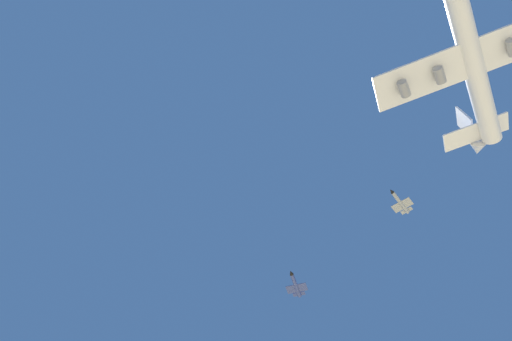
% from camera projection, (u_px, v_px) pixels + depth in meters
% --- Properties ---
extents(carrier_jet, '(78.00, 60.68, 20.90)m').
position_uv_depth(carrier_jet, '(470.00, 56.00, 136.50)').
color(carrier_jet, white).
extents(chase_jet_lead, '(15.23, 8.38, 4.00)m').
position_uv_depth(chase_jet_lead, '(296.00, 285.00, 175.47)').
color(chase_jet_lead, '#38478C').
extents(chase_jet_left_wing, '(14.82, 9.73, 4.00)m').
position_uv_depth(chase_jet_left_wing, '(400.00, 202.00, 183.40)').
color(chase_jet_left_wing, '#999EA3').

